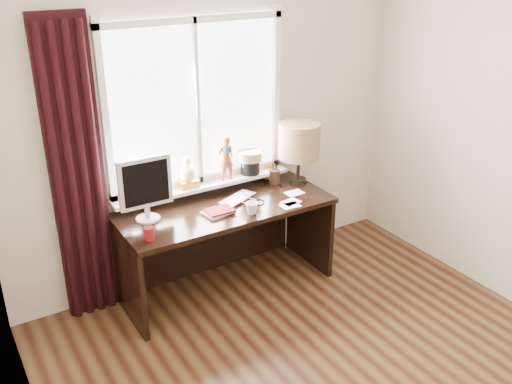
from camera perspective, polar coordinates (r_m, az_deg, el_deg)
wall_back at (r=4.62m, az=-4.34°, el=6.76°), size 3.50×0.00×2.60m
wall_left at (r=2.38m, az=-20.26°, el=-12.48°), size 0.00×4.00×2.60m
laptop at (r=4.55m, az=-1.85°, el=-0.68°), size 0.39×0.33×0.03m
mug at (r=4.32m, az=-0.42°, el=-1.57°), size 0.13×0.12×0.10m
red_cup at (r=4.01m, az=-10.65°, el=-4.11°), size 0.07×0.07×0.09m
window at (r=4.52m, az=-5.54°, el=6.49°), size 1.52×0.20×1.40m
curtain at (r=4.23m, az=-17.41°, el=1.42°), size 0.38×0.09×2.25m
desk at (r=4.65m, az=-3.59°, el=-3.67°), size 1.70×0.70×0.75m
monitor at (r=4.20m, az=-11.01°, el=0.67°), size 0.40×0.18×0.49m
notebook_stack at (r=4.34m, az=-3.76°, el=-1.95°), size 0.25×0.20×0.03m
brush_holder at (r=4.86m, az=1.87°, el=1.57°), size 0.09×0.09×0.25m
icon_frame at (r=4.95m, az=1.37°, el=2.06°), size 0.10×0.02×0.13m
table_lamp at (r=4.80m, az=4.33°, el=5.07°), size 0.35×0.35×0.52m
loose_papers at (r=4.56m, az=3.60°, el=-0.81°), size 0.32×0.30×0.00m
desk_cables at (r=4.55m, az=-0.42°, el=-0.79°), size 0.18×0.33×0.01m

